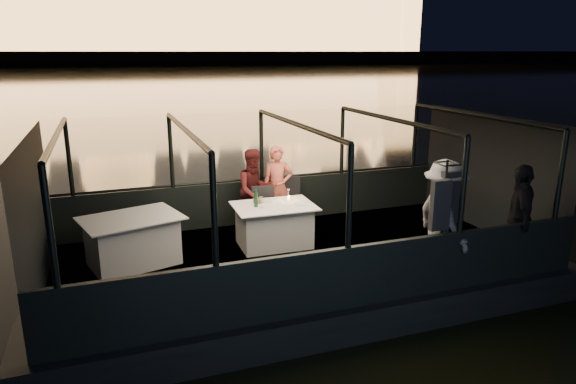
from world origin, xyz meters
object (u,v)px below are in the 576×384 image
object	(u,v)px
person_man_maroon	(255,194)
chair_port_right	(292,206)
coat_stand	(442,227)
wine_bottle	(256,199)
dining_table_central	(274,225)
passenger_dark	(519,219)
chair_port_left	(266,214)
person_woman_coral	(278,191)
passenger_stripe	(443,224)
dining_table_aft	(133,242)

from	to	relation	value
person_man_maroon	chair_port_right	bearing A→B (deg)	-12.24
coat_stand	wine_bottle	xyz separation A→B (m)	(-2.20, 2.38, 0.02)
dining_table_central	passenger_dark	bearing A→B (deg)	-34.32
coat_stand	passenger_dark	bearing A→B (deg)	1.87
chair_port_right	chair_port_left	bearing A→B (deg)	-148.88
dining_table_central	chair_port_left	size ratio (longest dim) A/B	1.55
dining_table_central	wine_bottle	bearing A→B (deg)	175.30
chair_port_right	person_woman_coral	distance (m)	0.43
person_woman_coral	passenger_stripe	distance (m)	3.53
coat_stand	person_woman_coral	distance (m)	3.67
chair_port_left	person_woman_coral	distance (m)	0.69
coat_stand	person_man_maroon	xyz separation A→B (m)	(-1.97, 3.25, -0.15)
passenger_dark	person_man_maroon	bearing A→B (deg)	-99.45
passenger_stripe	wine_bottle	xyz separation A→B (m)	(-2.41, 2.13, 0.06)
dining_table_aft	wine_bottle	size ratio (longest dim) A/B	4.74
dining_table_central	passenger_dark	size ratio (longest dim) A/B	0.83
coat_stand	person_woman_coral	size ratio (longest dim) A/B	1.17
dining_table_central	coat_stand	distance (m)	3.05
passenger_stripe	dining_table_aft	bearing A→B (deg)	71.16
chair_port_left	passenger_dark	xyz separation A→B (m)	(3.37, -2.83, 0.40)
dining_table_aft	chair_port_right	distance (m)	3.26
passenger_stripe	person_man_maroon	bearing A→B (deg)	41.54
dining_table_aft	person_man_maroon	distance (m)	2.58
person_woman_coral	wine_bottle	size ratio (longest dim) A/B	5.05
chair_port_left	person_man_maroon	distance (m)	0.49
dining_table_central	chair_port_right	world-z (taller)	chair_port_right
dining_table_aft	dining_table_central	bearing A→B (deg)	0.82
chair_port_right	coat_stand	distance (m)	3.45
dining_table_central	passenger_dark	world-z (taller)	passenger_dark
chair_port_left	person_woman_coral	size ratio (longest dim) A/B	0.57
person_man_maroon	passenger_dark	world-z (taller)	passenger_dark
coat_stand	passenger_stripe	distance (m)	0.34
chair_port_left	chair_port_right	bearing A→B (deg)	34.33
chair_port_right	passenger_stripe	xyz separation A→B (m)	(1.42, -2.94, 0.40)
person_woman_coral	wine_bottle	world-z (taller)	person_woman_coral
person_woman_coral	chair_port_right	bearing A→B (deg)	-12.44
chair_port_right	dining_table_central	bearing A→B (deg)	-123.23
dining_table_central	person_woman_coral	xyz separation A→B (m)	(0.40, 1.00, 0.36)
chair_port_right	person_woman_coral	bearing A→B (deg)	153.83
coat_stand	person_man_maroon	bearing A→B (deg)	121.21
dining_table_central	chair_port_left	distance (m)	0.53
dining_table_central	chair_port_right	size ratio (longest dim) A/B	1.46
dining_table_aft	chair_port_right	xyz separation A→B (m)	(3.14, 0.88, 0.06)
chair_port_right	passenger_stripe	size ratio (longest dim) A/B	0.53
chair_port_right	passenger_dark	size ratio (longest dim) A/B	0.57
person_woman_coral	person_man_maroon	xyz separation A→B (m)	(-0.50, -0.10, 0.00)
chair_port_right	passenger_stripe	world-z (taller)	passenger_stripe
chair_port_left	passenger_stripe	xyz separation A→B (m)	(2.07, -2.62, 0.40)
chair_port_left	passenger_dark	world-z (taller)	passenger_dark
coat_stand	passenger_dark	distance (m)	1.50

